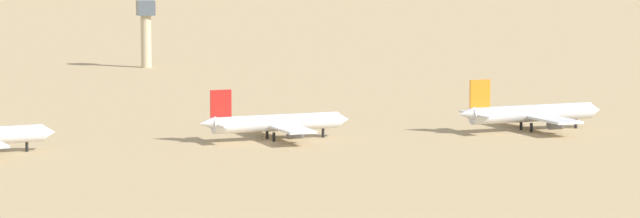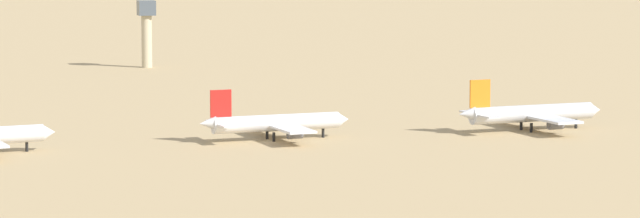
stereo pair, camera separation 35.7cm
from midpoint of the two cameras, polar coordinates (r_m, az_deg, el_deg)
ground at (r=308.90m, az=-2.01°, el=-1.21°), size 4000.00×4000.00×0.00m
parked_jet_red_3 at (r=310.65m, az=-1.71°, el=-0.52°), size 32.00×27.05×10.56m
parked_jet_orange_4 at (r=327.75m, az=7.72°, el=-0.16°), size 34.03×28.81×11.24m
control_tower at (r=478.57m, az=-6.44°, el=3.01°), size 5.20×5.20×20.58m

